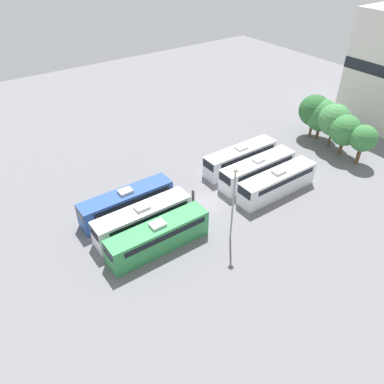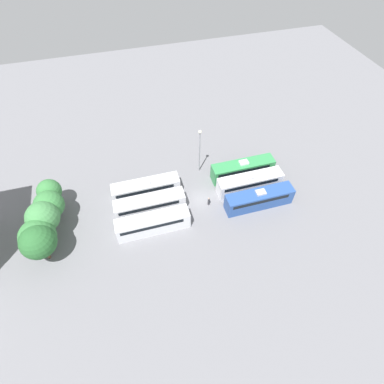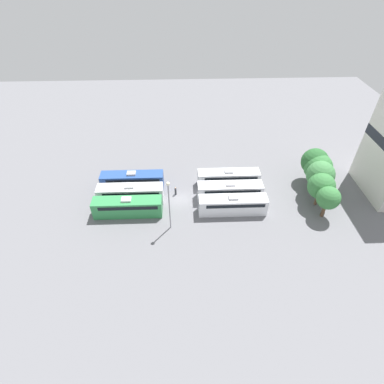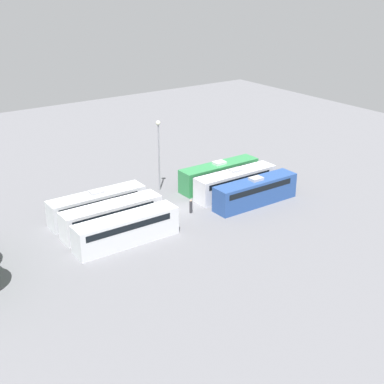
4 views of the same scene
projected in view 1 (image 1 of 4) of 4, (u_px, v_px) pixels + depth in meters
The scene contains 14 objects.
ground_plane at pixel (205, 202), 47.69m from camera, with size 123.00×123.00×0.00m, color slate.
bus_0 at pixel (127, 202), 44.88m from camera, with size 2.64×11.62×3.51m.
bus_1 at pixel (143, 218), 42.44m from camera, with size 2.64×11.62×3.51m.
bus_2 at pixel (159, 236), 40.10m from camera, with size 2.64×11.62×3.51m.
bus_3 at pixel (241, 157), 53.38m from camera, with size 2.64×11.62×3.51m.
bus_4 at pixel (258, 169), 50.78m from camera, with size 2.64×11.62×3.51m.
bus_5 at pixel (277, 182), 48.37m from camera, with size 2.64×11.62×3.51m.
worker_person at pixel (193, 195), 47.62m from camera, with size 0.36×0.36×1.70m.
light_pole at pixel (234, 194), 38.57m from camera, with size 0.60×0.60×9.47m.
tree_0 at pixel (315, 110), 59.74m from camera, with size 5.01×5.01×7.04m.
tree_1 at pixel (321, 115), 59.29m from camera, with size 5.14×5.14×6.70m.
tree_2 at pixel (334, 120), 56.74m from camera, with size 4.89×4.89×7.06m.
tree_3 at pixel (345, 130), 54.99m from camera, with size 4.60×4.60×6.44m.
tree_4 at pixel (363, 138), 53.07m from camera, with size 3.85×3.85×6.03m.
Camera 1 is at (29.83, -23.26, 29.12)m, focal length 35.00 mm.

